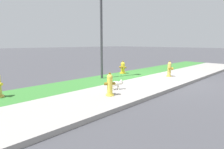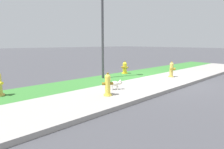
% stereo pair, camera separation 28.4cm
% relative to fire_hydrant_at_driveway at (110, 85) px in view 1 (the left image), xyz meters
% --- Properties ---
extents(ground_plane, '(120.00, 120.00, 0.00)m').
position_rel_fire_hydrant_at_driveway_xyz_m(ground_plane, '(3.24, 0.13, -0.35)').
color(ground_plane, '#424247').
extents(sidewalk_pavement, '(18.00, 2.15, 0.01)m').
position_rel_fire_hydrant_at_driveway_xyz_m(sidewalk_pavement, '(3.24, 0.13, -0.35)').
color(sidewalk_pavement, '#9E9993').
rests_on(sidewalk_pavement, ground).
extents(grass_verge, '(18.00, 1.72, 0.01)m').
position_rel_fire_hydrant_at_driveway_xyz_m(grass_verge, '(3.24, 2.07, -0.35)').
color(grass_verge, '#387A33').
rests_on(grass_verge, ground).
extents(street_curb, '(18.00, 0.16, 0.12)m').
position_rel_fire_hydrant_at_driveway_xyz_m(street_curb, '(3.24, -1.02, -0.29)').
color(street_curb, '#9E9993').
rests_on(street_curb, ground).
extents(fire_hydrant_at_driveway, '(0.35, 0.32, 0.74)m').
position_rel_fire_hydrant_at_driveway_xyz_m(fire_hydrant_at_driveway, '(0.00, 0.00, 0.00)').
color(fire_hydrant_at_driveway, yellow).
rests_on(fire_hydrant_at_driveway, ground).
extents(fire_hydrant_far_end, '(0.38, 0.40, 0.68)m').
position_rel_fire_hydrant_at_driveway_xyz_m(fire_hydrant_far_end, '(3.29, 2.49, -0.03)').
color(fire_hydrant_far_end, yellow).
rests_on(fire_hydrant_far_end, ground).
extents(fire_hydrant_by_grass_verge, '(0.35, 0.32, 0.77)m').
position_rel_fire_hydrant_at_driveway_xyz_m(fire_hydrant_by_grass_verge, '(4.28, 0.29, 0.02)').
color(fire_hydrant_by_grass_verge, gold).
rests_on(fire_hydrant_by_grass_verge, ground).
extents(small_white_dog, '(0.41, 0.34, 0.38)m').
position_rel_fire_hydrant_at_driveway_xyz_m(small_white_dog, '(0.68, 0.35, -0.14)').
color(small_white_dog, silver).
rests_on(small_white_dog, ground).
extents(street_lamp, '(0.32, 0.32, 4.42)m').
position_rel_fire_hydrant_at_driveway_xyz_m(street_lamp, '(1.64, 2.30, 2.59)').
color(street_lamp, '#3D3D42').
rests_on(street_lamp, ground).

